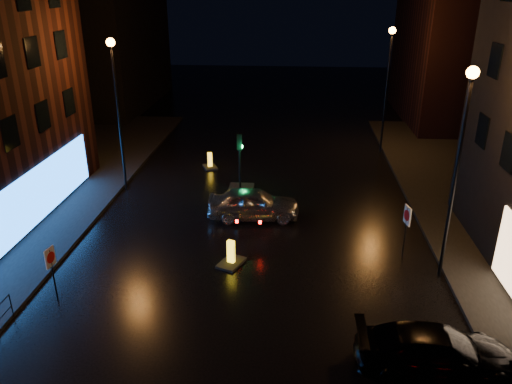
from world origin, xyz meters
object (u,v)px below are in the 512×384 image
(dark_sedan, at_px, (437,351))
(road_sign_right, at_px, (407,220))
(bollard_near, at_px, (231,259))
(road_sign_left, at_px, (51,262))
(bollard_far, at_px, (210,164))
(traffic_signal, at_px, (240,184))
(silver_hatchback, at_px, (253,204))

(dark_sedan, relative_size, road_sign_right, 1.99)
(bollard_near, bearing_deg, road_sign_left, -129.79)
(bollard_near, xyz_separation_m, bollard_far, (-2.83, 11.66, -0.02))
(dark_sedan, height_order, road_sign_left, road_sign_left)
(road_sign_right, bearing_deg, traffic_signal, -52.95)
(traffic_signal, bearing_deg, silver_hatchback, -72.26)
(road_sign_left, bearing_deg, bollard_near, 35.78)
(silver_hatchback, xyz_separation_m, bollard_far, (-3.39, 7.10, -0.56))
(dark_sedan, bearing_deg, traffic_signal, 28.94)
(dark_sedan, height_order, bollard_far, dark_sedan)
(traffic_signal, xyz_separation_m, silver_hatchback, (1.02, -3.20, 0.27))
(traffic_signal, relative_size, dark_sedan, 0.71)
(dark_sedan, bearing_deg, bollard_near, 50.73)
(silver_hatchback, bearing_deg, bollard_near, 168.91)
(bollard_far, bearing_deg, road_sign_left, -125.50)
(traffic_signal, bearing_deg, bollard_far, 121.26)
(road_sign_left, height_order, road_sign_right, road_sign_right)
(silver_hatchback, xyz_separation_m, road_sign_right, (6.74, -3.50, 1.07))
(road_sign_left, bearing_deg, dark_sedan, -2.46)
(traffic_signal, distance_m, bollard_near, 7.78)
(road_sign_left, bearing_deg, road_sign_right, 25.99)
(bollard_near, xyz_separation_m, road_sign_right, (7.30, 1.06, 1.60))
(silver_hatchback, relative_size, dark_sedan, 0.93)
(silver_hatchback, relative_size, bollard_far, 3.34)
(bollard_near, bearing_deg, traffic_signal, 116.42)
(traffic_signal, bearing_deg, road_sign_right, -40.80)
(bollard_far, height_order, road_sign_left, road_sign_left)
(traffic_signal, bearing_deg, road_sign_left, -117.49)
(silver_hatchback, xyz_separation_m, bollard_near, (-0.56, -4.56, -0.54))
(dark_sedan, bearing_deg, bollard_far, 29.47)
(dark_sedan, distance_m, bollard_near, 9.04)
(road_sign_left, xyz_separation_m, road_sign_right, (13.44, 4.21, 0.16))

